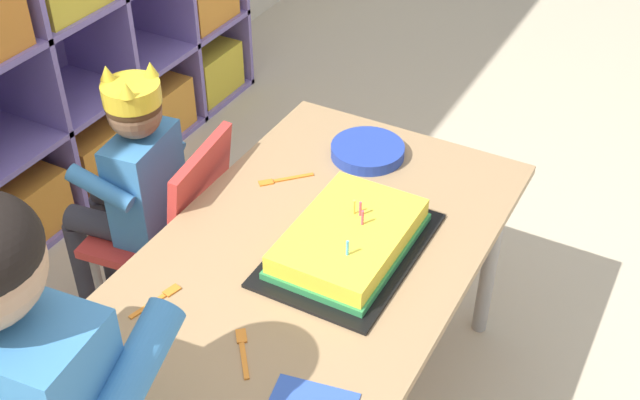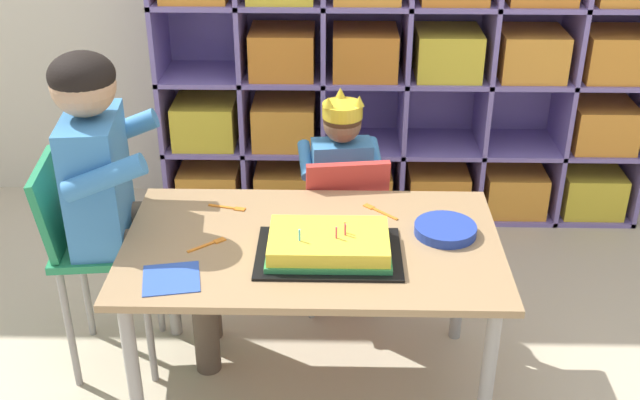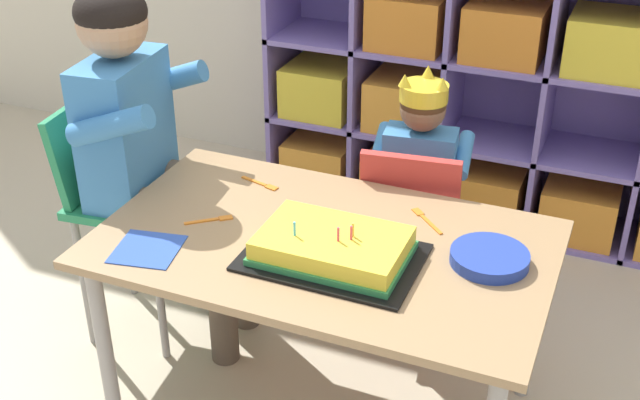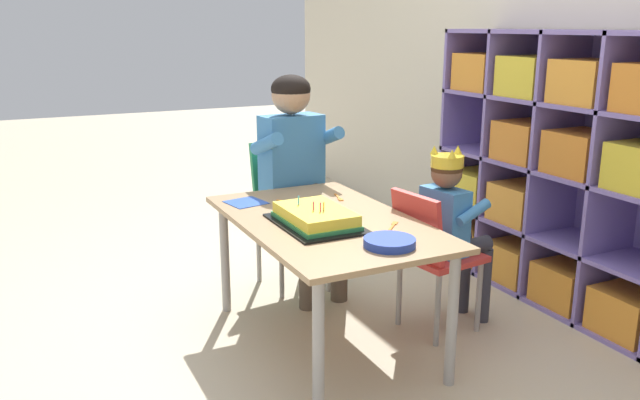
% 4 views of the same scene
% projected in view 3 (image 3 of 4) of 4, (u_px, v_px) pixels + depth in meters
% --- Properties ---
extents(storage_cubby_shelf, '(2.09, 0.33, 1.29)m').
position_uv_depth(storage_cubby_shelf, '(555.00, 71.00, 2.85)').
color(storage_cubby_shelf, '#7F6BB2').
rests_on(storage_cubby_shelf, ground).
extents(activity_table, '(1.12, 0.67, 0.55)m').
position_uv_depth(activity_table, '(324.00, 260.00, 2.05)').
color(activity_table, '#A37F56').
rests_on(activity_table, ground).
extents(classroom_chair_blue, '(0.34, 0.36, 0.64)m').
position_uv_depth(classroom_chair_blue, '(412.00, 221.00, 2.45)').
color(classroom_chair_blue, red).
rests_on(classroom_chair_blue, ground).
extents(child_with_crown, '(0.31, 0.32, 0.82)m').
position_uv_depth(child_with_crown, '(421.00, 165.00, 2.47)').
color(child_with_crown, '#3D7FBC').
rests_on(child_with_crown, ground).
extents(classroom_chair_adult_side, '(0.36, 0.36, 0.74)m').
position_uv_depth(classroom_chair_adult_side, '(118.00, 193.00, 2.41)').
color(classroom_chair_adult_side, '#238451').
rests_on(classroom_chair_adult_side, ground).
extents(adult_helper_seated, '(0.45, 0.43, 1.08)m').
position_uv_depth(adult_helper_seated, '(146.00, 132.00, 2.28)').
color(adult_helper_seated, '#3D7FBC').
rests_on(adult_helper_seated, ground).
extents(birthday_cake_on_tray, '(0.42, 0.29, 0.10)m').
position_uv_depth(birthday_cake_on_tray, '(333.00, 249.00, 1.94)').
color(birthday_cake_on_tray, black).
rests_on(birthday_cake_on_tray, activity_table).
extents(paper_plate_stack, '(0.19, 0.19, 0.03)m').
position_uv_depth(paper_plate_stack, '(490.00, 258.00, 1.93)').
color(paper_plate_stack, '#233DA3').
rests_on(paper_plate_stack, activity_table).
extents(paper_napkin_square, '(0.18, 0.18, 0.00)m').
position_uv_depth(paper_napkin_square, '(147.00, 249.00, 1.98)').
color(paper_napkin_square, '#3356B7').
rests_on(paper_napkin_square, activity_table).
extents(fork_beside_plate_stack, '(0.11, 0.09, 0.00)m').
position_uv_depth(fork_beside_plate_stack, '(212.00, 220.00, 2.10)').
color(fork_beside_plate_stack, orange).
rests_on(fork_beside_plate_stack, activity_table).
extents(fork_by_napkin, '(0.12, 0.04, 0.00)m').
position_uv_depth(fork_by_napkin, '(262.00, 184.00, 2.27)').
color(fork_by_napkin, orange).
rests_on(fork_by_napkin, activity_table).
extents(fork_scattered_mid_table, '(0.11, 0.11, 0.00)m').
position_uv_depth(fork_scattered_mid_table, '(426.00, 219.00, 2.11)').
color(fork_scattered_mid_table, orange).
rests_on(fork_scattered_mid_table, activity_table).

